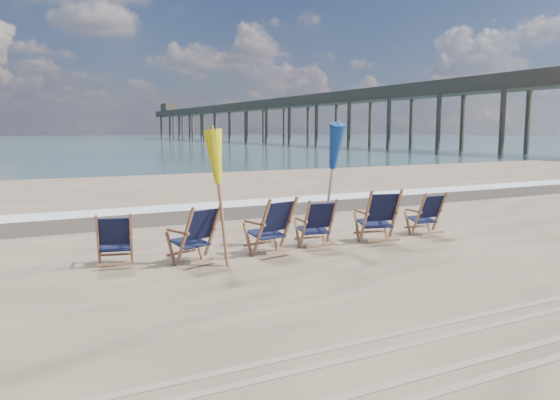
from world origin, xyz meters
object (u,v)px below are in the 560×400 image
Objects in this scene: beach_chair_0 at (131,240)px; umbrella_yellow at (220,164)px; beach_chair_4 at (396,216)px; umbrella_blue at (330,149)px; beach_chair_5 at (440,213)px; beach_chair_3 at (332,223)px; fishing_pier at (281,115)px; beach_chair_2 at (289,225)px; beach_chair_1 at (213,232)px.

umbrella_yellow reaches higher than beach_chair_0.
umbrella_blue is at bearing -14.27° from beach_chair_4.
beach_chair_0 is 0.96× the size of beach_chair_5.
umbrella_yellow is (1.30, -0.58, 1.20)m from beach_chair_0.
beach_chair_4 reaches higher than beach_chair_3.
fishing_pier is (39.46, 72.54, 3.00)m from umbrella_yellow.
beach_chair_1 is at bearing -12.94° from beach_chair_2.
fishing_pier reaches higher than umbrella_blue.
beach_chair_1 reaches higher than beach_chair_5.
umbrella_yellow is 82.63m from fishing_pier.
beach_chair_2 is (1.40, -0.04, 0.02)m from beach_chair_1.
umbrella_blue reaches higher than beach_chair_3.
beach_chair_4 is 1.38m from beach_chair_5.
umbrella_blue is (3.76, 0.04, 1.37)m from beach_chair_0.
beach_chair_4 is (1.31, -0.23, 0.07)m from beach_chair_3.
beach_chair_1 is 3.64m from beach_chair_4.
beach_chair_0 is 4.93m from beach_chair_4.
beach_chair_3 is (0.92, 0.04, -0.05)m from beach_chair_2.
beach_chair_5 is (6.26, -0.28, 0.02)m from beach_chair_0.
beach_chair_3 reaches higher than beach_chair_0.
beach_chair_1 is (1.27, -0.30, 0.05)m from beach_chair_0.
beach_chair_0 is 0.38× the size of umbrella_blue.
beach_chair_5 is 0.39× the size of umbrella_blue.
beach_chair_2 is 0.01× the size of fishing_pier.
beach_chair_5 is (3.59, 0.05, -0.06)m from beach_chair_2.
beach_chair_0 is 1.31m from beach_chair_1.
beach_chair_4 reaches higher than beach_chair_0.
umbrella_blue is at bearing 14.14° from umbrella_yellow.
beach_chair_3 is at bearing -171.65° from beach_chair_0.
beach_chair_4 is at bearing -116.32° from fishing_pier.
beach_chair_5 is at bearing -7.43° from umbrella_blue.
beach_chair_0 is 0.86× the size of beach_chair_2.
umbrella_blue reaches higher than beach_chair_1.
beach_chair_3 is at bearing 160.70° from beach_chair_1.
fishing_pier is (34.50, 72.25, 4.19)m from beach_chair_5.
beach_chair_3 is 1.02× the size of beach_chair_5.
beach_chair_4 is 0.01× the size of fishing_pier.
beach_chair_2 is 0.97× the size of beach_chair_4.
beach_chair_4 reaches higher than beach_chair_1.
fishing_pier is at bearing -110.52° from beach_chair_3.
beach_chair_0 is at bearing 1.99° from beach_chair_3.
beach_chair_1 is 4.99m from beach_chair_5.
beach_chair_4 reaches higher than beach_chair_2.
beach_chair_2 is 0.48× the size of umbrella_yellow.
beach_chair_1 reaches higher than beach_chair_3.
beach_chair_2 is 81.82m from fishing_pier.
beach_chair_1 is at bearing 8.61° from beach_chair_4.
umbrella_blue is (2.49, 0.34, 1.32)m from beach_chair_1.
beach_chair_3 is at bearing 3.64° from beach_chair_5.
umbrella_blue is (2.46, 0.62, 0.18)m from umbrella_yellow.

